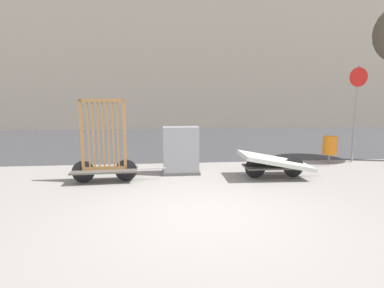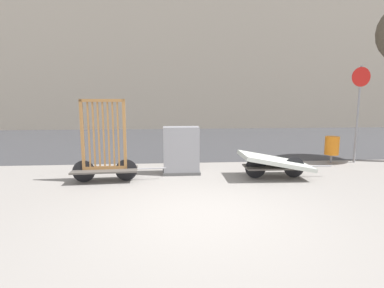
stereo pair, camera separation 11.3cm
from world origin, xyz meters
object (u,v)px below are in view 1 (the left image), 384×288
bike_cart_with_mattress (275,162)px  sign_post (357,100)px  bike_cart_with_bedframe (105,155)px  trash_bin (330,145)px  utility_cabinet (181,152)px

bike_cart_with_mattress → sign_post: bearing=27.4°
bike_cart_with_bedframe → trash_bin: bearing=10.4°
bike_cart_with_bedframe → utility_cabinet: 1.95m
sign_post → bike_cart_with_bedframe: bearing=-167.7°
trash_bin → sign_post: 1.58m
bike_cart_with_bedframe → bike_cart_with_mattress: bike_cart_with_bedframe is taller
utility_cabinet → sign_post: (5.45, 0.99, 1.34)m
utility_cabinet → trash_bin: utility_cabinet is taller
bike_cart_with_bedframe → utility_cabinet: bearing=14.6°
sign_post → utility_cabinet: bearing=-169.7°
bike_cart_with_mattress → sign_post: size_ratio=0.78×
sign_post → bike_cart_with_mattress: bearing=-153.0°
sign_post → trash_bin: bearing=179.4°
bike_cart_with_bedframe → bike_cart_with_mattress: bearing=-3.3°
bike_cart_with_mattress → utility_cabinet: (-2.33, 0.60, 0.19)m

